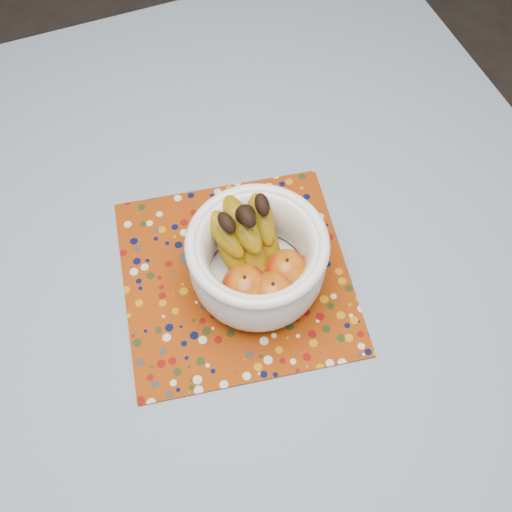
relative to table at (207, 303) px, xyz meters
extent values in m
plane|color=#2D2826|center=(0.00, 0.00, -0.67)|extent=(4.00, 4.00, 0.00)
cube|color=brown|center=(0.00, 0.00, 0.06)|extent=(1.20, 1.20, 0.04)
cylinder|color=brown|center=(0.53, 0.53, -0.32)|extent=(0.06, 0.06, 0.71)
cylinder|color=brown|center=(0.64, -0.03, -0.45)|extent=(0.04, 0.04, 0.44)
cylinder|color=brown|center=(0.68, 0.31, -0.45)|extent=(0.04, 0.04, 0.44)
cube|color=slate|center=(0.00, 0.00, 0.08)|extent=(1.32, 1.32, 0.01)
cube|color=#832E07|center=(0.05, -0.01, 0.09)|extent=(0.40, 0.40, 0.00)
cylinder|color=white|center=(0.08, -0.04, 0.10)|extent=(0.10, 0.10, 0.01)
cylinder|color=white|center=(0.08, -0.04, 0.11)|extent=(0.15, 0.15, 0.01)
torus|color=white|center=(0.08, -0.04, 0.21)|extent=(0.21, 0.21, 0.02)
ellipsoid|color=maroon|center=(0.05, -0.07, 0.14)|extent=(0.07, 0.07, 0.06)
ellipsoid|color=maroon|center=(0.11, -0.06, 0.14)|extent=(0.07, 0.07, 0.06)
ellipsoid|color=maroon|center=(0.08, -0.09, 0.14)|extent=(0.07, 0.07, 0.06)
sphere|color=black|center=(0.07, 0.00, 0.23)|extent=(0.03, 0.03, 0.03)
camera|label=1|loc=(-0.08, -0.44, 0.93)|focal=42.00mm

